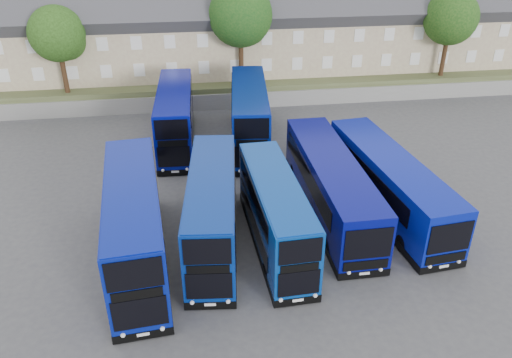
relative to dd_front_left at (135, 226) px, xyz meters
The scene contains 15 objects.
ground 7.00m from the dd_front_left, 14.66° to the right, with size 120.00×120.00×0.00m, color #434448.
retaining_wall 23.28m from the dd_front_left, 73.99° to the left, with size 70.00×0.40×1.50m, color slate.
earth_bank 32.98m from the dd_front_left, 78.79° to the left, with size 80.00×20.00×2.00m, color #454A2A.
terrace_row 31.22m from the dd_front_left, 66.35° to the left, with size 66.00×10.40×11.20m.
dd_front_left is the anchor object (origin of this frame).
dd_front_mid 4.23m from the dd_front_left, 14.23° to the left, with size 3.59×11.10×4.33m.
dd_front_right 7.53m from the dd_front_left, ahead, with size 2.80×10.37×4.08m.
dd_rear_left 15.18m from the dd_front_left, 81.90° to the left, with size 3.01×11.43×4.51m.
dd_rear_right 16.32m from the dd_front_left, 61.05° to the left, with size 3.88×11.95×4.67m.
coach_east_a 12.00m from the dd_front_left, 16.60° to the left, with size 2.89×13.36×3.65m.
coach_east_b 15.52m from the dd_front_left, 11.97° to the left, with size 4.06×13.27×3.57m.
tree_west 25.03m from the dd_front_left, 107.64° to the left, with size 4.80×4.80×7.65m.
tree_mid 26.05m from the dd_front_left, 70.33° to the left, with size 5.76×5.76×9.18m.
tree_east 37.28m from the dd_front_left, 39.36° to the left, with size 5.12×5.12×8.16m.
tree_far 46.36m from the dd_front_left, 41.36° to the left, with size 5.44×5.44×8.67m.
Camera 1 is at (-3.24, -20.57, 16.99)m, focal length 35.00 mm.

